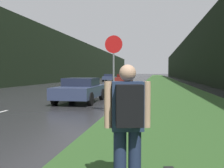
% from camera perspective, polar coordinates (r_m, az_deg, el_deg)
% --- Properties ---
extents(grass_verge, '(6.00, 240.00, 0.02)m').
position_cam_1_polar(grass_verge, '(39.56, 12.06, 0.40)').
color(grass_verge, '#2D5123').
rests_on(grass_verge, ground_plane).
extents(lane_stripe_c, '(0.12, 3.00, 0.01)m').
position_cam_1_polar(lane_stripe_c, '(15.87, -12.64, -3.09)').
color(lane_stripe_c, silver).
rests_on(lane_stripe_c, ground_plane).
extents(lane_stripe_d, '(0.12, 3.00, 0.01)m').
position_cam_1_polar(lane_stripe_d, '(22.45, -5.63, -1.34)').
color(lane_stripe_d, silver).
rests_on(lane_stripe_d, ground_plane).
extents(lane_stripe_e, '(0.12, 3.00, 0.01)m').
position_cam_1_polar(lane_stripe_e, '(29.23, -1.84, -0.37)').
color(lane_stripe_e, silver).
rests_on(lane_stripe_e, ground_plane).
extents(treeline_far_side, '(2.00, 140.00, 8.32)m').
position_cam_1_polar(treeline_far_side, '(52.26, -8.09, 5.54)').
color(treeline_far_side, black).
rests_on(treeline_far_side, ground_plane).
extents(treeline_near_side, '(2.00, 140.00, 8.88)m').
position_cam_1_polar(treeline_near_side, '(50.11, 18.69, 5.87)').
color(treeline_near_side, black).
rests_on(treeline_near_side, ground_plane).
extents(stop_sign, '(0.65, 0.07, 2.97)m').
position_cam_1_polar(stop_sign, '(8.76, 0.39, 4.00)').
color(stop_sign, slate).
rests_on(stop_sign, ground_plane).
extents(hitchhiker_with_backpack, '(0.58, 0.48, 1.71)m').
position_cam_1_polar(hitchhiker_with_backpack, '(3.04, 3.81, -9.07)').
color(hitchhiker_with_backpack, '#1E2847').
rests_on(hitchhiker_with_backpack, ground_plane).
extents(car_passing_near, '(2.04, 4.03, 1.31)m').
position_cam_1_polar(car_passing_near, '(13.02, -7.62, -1.35)').
color(car_passing_near, '#2D3856').
rests_on(car_passing_near, ground_plane).
extents(car_passing_far, '(2.01, 4.21, 1.42)m').
position_cam_1_polar(car_passing_far, '(30.90, 2.92, 1.13)').
color(car_passing_far, maroon).
rests_on(car_passing_far, ground_plane).
extents(car_oncoming, '(1.99, 4.13, 1.32)m').
position_cam_1_polar(car_oncoming, '(43.62, -0.65, 1.58)').
color(car_oncoming, '#2D3856').
rests_on(car_oncoming, ground_plane).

